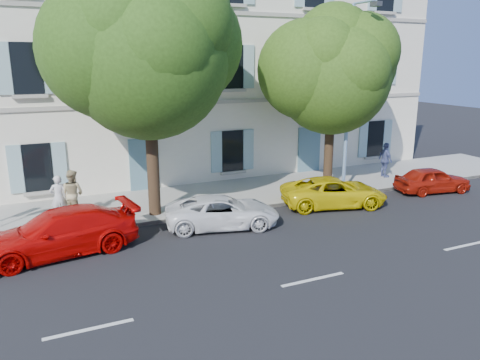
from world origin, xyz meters
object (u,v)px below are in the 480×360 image
tree_right (332,77)px  pedestrian_a (59,197)px  car_yellow_supercar (334,192)px  street_lamp (351,89)px  car_white_coupe (223,212)px  car_red_coupe (59,233)px  car_red_hatchback (433,180)px  pedestrian_c (385,160)px  tree_left (148,59)px  pedestrian_b (73,193)px

tree_right → pedestrian_a: size_ratio=4.72×
car_yellow_supercar → street_lamp: street_lamp is taller
car_white_coupe → car_yellow_supercar: size_ratio=0.95×
car_red_coupe → car_red_hatchback: size_ratio=1.40×
car_red_hatchback → pedestrian_c: bearing=18.5°
car_white_coupe → street_lamp: size_ratio=0.51×
tree_left → pedestrian_c: size_ratio=5.15×
car_red_hatchback → pedestrian_a: bearing=89.8°
tree_left → car_red_hatchback: bearing=-8.1°
car_red_hatchback → car_yellow_supercar: bearing=97.9°
street_lamp → pedestrian_a: (-12.01, 1.35, -3.74)m
car_yellow_supercar → pedestrian_b: 10.37m
car_white_coupe → pedestrian_b: size_ratio=2.27×
pedestrian_a → street_lamp: bearing=171.3°
tree_left → tree_right: bearing=3.3°
pedestrian_a → pedestrian_c: (15.45, 0.02, 0.04)m
car_yellow_supercar → pedestrian_a: pedestrian_a is taller
car_red_coupe → pedestrian_c: (15.68, 3.13, 0.32)m
pedestrian_a → car_white_coupe: bearing=149.0°
car_red_hatchback → pedestrian_c: 2.77m
car_white_coupe → tree_right: bearing=-54.2°
car_yellow_supercar → street_lamp: (1.49, 1.20, 4.12)m
car_red_coupe → car_yellow_supercar: 10.77m
tree_left → street_lamp: tree_left is taller
pedestrian_a → tree_left: bearing=162.7°
tree_right → car_white_coupe: bearing=-158.3°
car_yellow_supercar → tree_right: 5.19m
pedestrian_b → pedestrian_c: (14.95, -0.02, -0.03)m
car_yellow_supercar → pedestrian_c: 5.57m
pedestrian_c → tree_left: bearing=101.5°
car_red_coupe → tree_left: size_ratio=0.54×
car_red_coupe → car_yellow_supercar: car_red_coupe is taller
tree_left → pedestrian_c: bearing=4.4°
car_red_hatchback → tree_right: 6.64m
tree_right → pedestrian_b: (-11.17, 0.48, -4.14)m
tree_right → street_lamp: 1.09m
car_white_coupe → car_yellow_supercar: bearing=-71.5°
car_red_coupe → car_white_coupe: car_red_coupe is taller
car_red_hatchback → pedestrian_c: (-0.43, 2.70, 0.44)m
car_white_coupe → street_lamp: street_lamp is taller
car_red_coupe → car_white_coupe: 5.59m
car_red_coupe → car_white_coupe: (5.59, 0.16, -0.13)m
tree_left → pedestrian_b: size_ratio=4.96×
car_white_coupe → pedestrian_a: size_ratio=2.48×
pedestrian_b → car_white_coupe: bearing=-169.5°
pedestrian_c → car_yellow_supercar: bearing=124.6°
car_white_coupe → pedestrian_a: pedestrian_a is taller
car_yellow_supercar → tree_right: tree_right is taller
pedestrian_a → tree_right: bearing=175.6°
car_yellow_supercar → car_red_hatchback: (5.36, -0.14, -0.02)m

